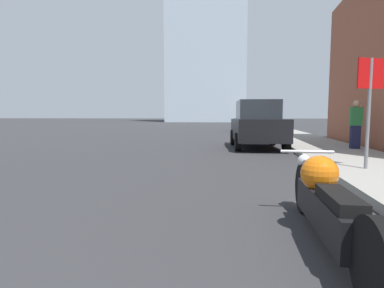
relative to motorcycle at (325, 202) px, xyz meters
name	(u,v)px	position (x,y,z in m)	size (l,w,h in m)	color
sidewalk	(267,126)	(2.16, 35.80, -0.33)	(2.50, 240.00, 0.15)	gray
motorcycle	(325,202)	(0.00, 0.00, 0.00)	(0.62, 2.63, 0.82)	black
parked_car_black	(257,125)	(-0.25, 8.86, 0.50)	(2.17, 3.98, 1.83)	black
parked_car_blue	(247,121)	(-0.51, 21.67, 0.44)	(2.25, 4.48, 1.68)	#1E3899
stop_sign	(370,94)	(1.71, 3.62, 1.26)	(0.57, 0.26, 2.22)	slate
pedestrian	(356,124)	(2.89, 7.73, 0.56)	(0.36, 0.22, 1.60)	#1E2347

